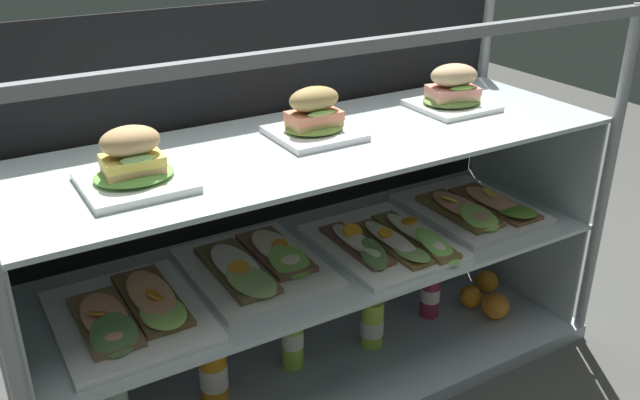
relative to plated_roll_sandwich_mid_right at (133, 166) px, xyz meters
The scene contains 22 objects.
ground_plane 0.87m from the plated_roll_sandwich_mid_right, ahead, with size 6.00×6.00×0.02m, color #454642.
case_base_deck 0.84m from the plated_roll_sandwich_mid_right, ahead, with size 1.52×0.53×0.04m, color #B0B7C3.
case_frame 0.54m from the plated_roll_sandwich_mid_right, 25.38° to the left, with size 1.52×0.53×0.97m.
riser_lower_tier 0.70m from the plated_roll_sandwich_mid_right, ahead, with size 1.46×0.47×0.32m.
shelf_lower_glass 0.58m from the plated_roll_sandwich_mid_right, ahead, with size 1.48×0.49×0.01m, color silver.
riser_upper_tier 0.50m from the plated_roll_sandwich_mid_right, ahead, with size 1.46×0.47×0.30m.
shelf_upper_glass 0.46m from the plated_roll_sandwich_mid_right, ahead, with size 1.48×0.49×0.01m, color silver.
plated_roll_sandwich_mid_right is the anchor object (origin of this frame).
plated_roll_sandwich_mid_left 0.46m from the plated_roll_sandwich_mid_right, ahead, with size 0.19×0.19×0.12m.
plated_roll_sandwich_far_left 0.89m from the plated_roll_sandwich_mid_right, ahead, with size 0.20×0.20×0.12m.
open_sandwich_tray_far_right 0.34m from the plated_roll_sandwich_mid_right, behind, with size 0.31×0.37×0.07m.
open_sandwich_tray_near_right_corner 0.44m from the plated_roll_sandwich_mid_right, 11.02° to the left, with size 0.31×0.37×0.06m.
open_sandwich_tray_left_of_center 0.71m from the plated_roll_sandwich_mid_right, ahead, with size 0.31×0.39×0.06m.
open_sandwich_tray_center 1.02m from the plated_roll_sandwich_mid_right, ahead, with size 0.31×0.37×0.07m.
juice_bottle_front_left_end 0.59m from the plated_roll_sandwich_mid_right, 142.58° to the left, with size 0.07×0.07×0.25m.
juice_bottle_near_post 0.62m from the plated_roll_sandwich_mid_right, 21.50° to the left, with size 0.07×0.07×0.22m.
juice_bottle_tucked_behind 0.71m from the plated_roll_sandwich_mid_right, ahead, with size 0.06×0.06×0.22m.
juice_bottle_front_fourth 0.87m from the plated_roll_sandwich_mid_right, ahead, with size 0.07×0.07×0.20m.
juice_bottle_front_middle 1.05m from the plated_roll_sandwich_mid_right, ahead, with size 0.06×0.06×0.19m.
orange_fruit_beside_bottles 1.19m from the plated_roll_sandwich_mid_right, ahead, with size 0.07×0.07×0.07m, color orange.
orange_fruit_near_left_post 1.20m from the plated_roll_sandwich_mid_right, ahead, with size 0.08×0.08×0.08m, color orange.
orange_fruit_rolled_forward 1.27m from the plated_roll_sandwich_mid_right, ahead, with size 0.07×0.07×0.07m, color orange.
Camera 1 is at (-0.78, -1.30, 1.23)m, focal length 38.31 mm.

